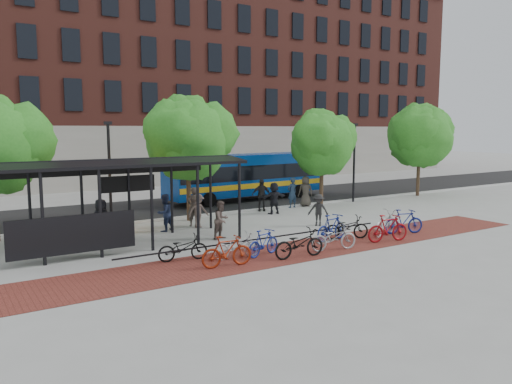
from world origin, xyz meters
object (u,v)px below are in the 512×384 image
pedestrian_6 (306,191)px  bike_0 (183,248)px  bus_shelter (111,174)px  bike_11 (404,222)px  lamp_post_right (354,160)px  bike_4 (299,244)px  bike_3 (263,243)px  pedestrian_8 (221,220)px  bike_2 (236,246)px  pedestrian_2 (165,213)px  bus (246,174)px  pedestrian_9 (318,210)px  pedestrian_0 (101,219)px  bike_1 (227,251)px  pedestrian_4 (261,195)px  bike_7 (332,228)px  bike_6 (334,238)px  pedestrian_3 (198,211)px  tree_c (323,141)px  bike_10 (385,223)px  bike_9 (388,228)px  bike_8 (347,227)px  pedestrian_5 (274,198)px  pedestrian_1 (194,207)px  pedestrian_7 (292,193)px  lamp_post_left (110,171)px  tree_b (189,135)px

pedestrian_6 → bike_0: bearing=54.7°
bus_shelter → bike_11: bus_shelter is taller
lamp_post_right → bike_4: size_ratio=2.47×
bike_3 → pedestrian_8: size_ratio=1.01×
bike_2 → bike_3: 1.09m
lamp_post_right → bike_2: bearing=-149.0°
bike_2 → pedestrian_2: 6.12m
bus → pedestrian_9: (-1.76, -9.63, -0.97)m
bike_11 → pedestrian_0: size_ratio=1.06×
bike_3 → pedestrian_6: 12.51m
bike_1 → pedestrian_4: pedestrian_4 is taller
bike_2 → bike_7: bike_7 is taller
bike_6 → pedestrian_3: (-2.43, 7.05, 0.30)m
tree_c → pedestrian_3: tree_c is taller
bike_7 → bike_10: 2.81m
bike_0 → pedestrian_2: 5.52m
lamp_post_right → bike_9: (-7.05, -9.44, -2.16)m
bike_8 → pedestrian_5: 7.12m
tree_c → pedestrian_1: tree_c is taller
bike_1 → bike_11: bearing=-80.8°
pedestrian_7 → pedestrian_8: bearing=28.8°
bike_8 → pedestrian_4: (1.00, 8.27, 0.42)m
bus_shelter → bike_1: 6.11m
bus_shelter → pedestrian_2: 4.09m
bike_1 → pedestrian_3: size_ratio=1.13×
bike_1 → pedestrian_0: pedestrian_0 is taller
bike_2 → pedestrian_3: (1.42, 6.05, 0.34)m
lamp_post_left → bike_7: (7.06, -8.01, -2.16)m
lamp_post_left → pedestrian_4: (8.87, 0.20, -1.81)m
bike_2 → pedestrian_8: (1.16, 3.24, 0.36)m
tree_c → pedestrian_4: tree_c is taller
bike_3 → bike_8: size_ratio=0.87×
bike_2 → bike_10: size_ratio=0.86×
bike_3 → bus: bearing=-45.6°
pedestrian_8 → bike_4: bearing=-101.5°
bike_9 → bus: bearing=6.2°
bike_1 → pedestrian_5: 11.13m
bike_2 → bike_7: bearing=-80.6°
bus → pedestrian_1: size_ratio=5.95×
bus → pedestrian_3: size_ratio=6.97×
bus_shelter → tree_b: bearing=36.2°
lamp_post_left → bike_3: 9.39m
bike_3 → bike_7: 3.90m
bike_6 → bike_9: 2.96m
bike_0 → bike_10: bearing=-84.5°
bus_shelter → tree_b: size_ratio=1.64×
bike_3 → bike_10: 6.64m
bike_7 → pedestrian_2: 7.79m
pedestrian_5 → bike_10: bearing=100.6°
bike_9 → bike_10: bike_9 is taller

